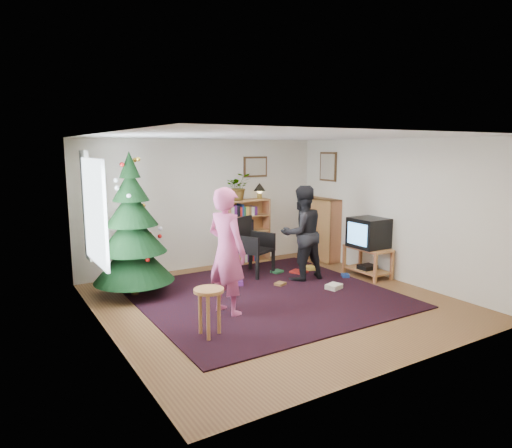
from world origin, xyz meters
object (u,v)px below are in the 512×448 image
armchair (250,243)px  potted_plant (238,187)px  christmas_tree (133,237)px  crt_tv (369,233)px  tv_stand (368,259)px  stool (209,300)px  person_by_chair (302,233)px  picture_right (328,167)px  table_lamp (260,188)px  picture_back (255,167)px  bookshelf_right (321,228)px  bookshelf_back (247,231)px  person_standing (227,252)px

armchair → potted_plant: size_ratio=1.97×
christmas_tree → crt_tv: christmas_tree is taller
tv_stand → potted_plant: (-1.55, 2.06, 1.25)m
crt_tv → stool: 3.80m
christmas_tree → stool: size_ratio=3.65×
armchair → person_by_chair: size_ratio=0.63×
picture_right → armchair: size_ratio=0.56×
person_by_chair → table_lamp: (0.11, 1.59, 0.68)m
picture_right → stool: 4.85m
crt_tv → potted_plant: bearing=126.9°
picture_back → armchair: bearing=-126.0°
bookshelf_right → armchair: size_ratio=1.22×
crt_tv → table_lamp: (-1.05, 2.06, 0.70)m
christmas_tree → potted_plant: 2.66m
potted_plant → table_lamp: potted_plant is taller
tv_stand → potted_plant: 2.87m
christmas_tree → bookshelf_right: (4.09, 0.37, -0.29)m
bookshelf_right → tv_stand: 1.54m
christmas_tree → person_by_chair: 2.89m
bookshelf_right → potted_plant: bearing=71.4°
picture_right → armchair: picture_right is taller
picture_back → armchair: picture_back is taller
crt_tv → tv_stand: bearing=-0.0°
christmas_tree → person_by_chair: (2.81, -0.67, -0.11)m
bookshelf_right → potted_plant: size_ratio=2.39×
armchair → person_by_chair: (0.58, -0.81, 0.26)m
crt_tv → potted_plant: 2.69m
bookshelf_right → person_by_chair: size_ratio=0.77×
picture_back → person_by_chair: bearing=-93.0°
picture_right → person_by_chair: (-1.42, -1.00, -1.11)m
bookshelf_back → table_lamp: size_ratio=3.96×
person_standing → stool: bearing=119.6°
tv_stand → person_standing: 3.16m
armchair → table_lamp: size_ratio=3.25×
tv_stand → potted_plant: bearing=127.0°
bookshelf_right → stool: 4.52m
picture_back → picture_right: size_ratio=0.92×
bookshelf_back → stool: 3.82m
tv_stand → crt_tv: (-0.00, 0.00, 0.50)m
table_lamp → christmas_tree: bearing=-162.4°
potted_plant → tv_stand: bearing=-53.0°
stool → picture_back: bearing=50.7°
person_by_chair → armchair: bearing=-52.0°
picture_right → stool: (-3.92, -2.44, -1.47)m
armchair → person_standing: bearing=-153.6°
picture_back → armchair: size_ratio=0.52×
table_lamp → picture_right: bearing=-24.3°
crt_tv → bookshelf_right: bearing=85.3°
picture_back → crt_tv: 2.69m
bookshelf_back → person_by_chair: bearing=-83.1°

